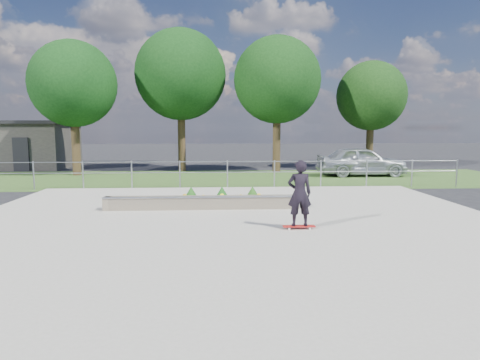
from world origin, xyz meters
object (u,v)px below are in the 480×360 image
parked_car (361,161)px  grind_ledge (202,202)px  skateboarder (299,194)px  planter_bed (222,200)px

parked_car → grind_ledge: bearing=138.0°
grind_ledge → skateboarder: (2.49, -2.79, 0.69)m
planter_bed → parked_car: bearing=49.2°
grind_ledge → skateboarder: 3.80m
planter_bed → parked_car: parked_car is taller
skateboarder → parked_car: size_ratio=0.37×
planter_bed → parked_car: 11.56m
grind_ledge → parked_car: bearing=48.4°
skateboarder → parked_car: bearing=64.6°
planter_bed → skateboarder: size_ratio=1.74×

